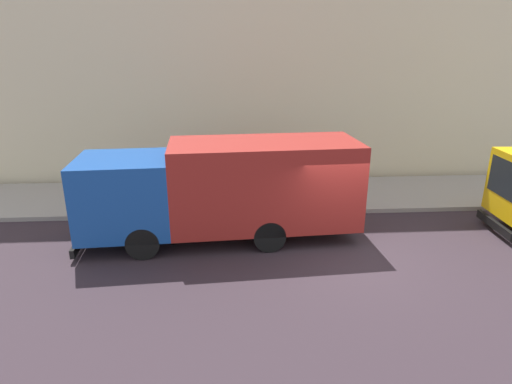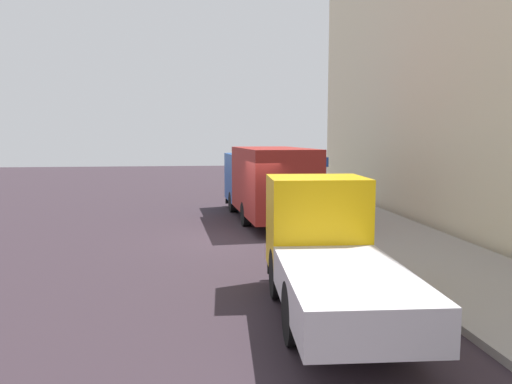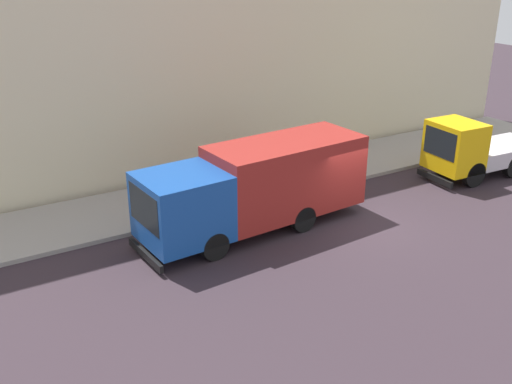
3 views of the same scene
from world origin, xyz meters
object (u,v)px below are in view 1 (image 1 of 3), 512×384
(large_utility_truck, at_px, (224,187))
(street_sign_post, at_px, (265,168))
(pedestrian_standing, at_px, (287,177))
(pedestrian_walking, at_px, (250,176))

(large_utility_truck, bearing_deg, street_sign_post, -38.64)
(street_sign_post, bearing_deg, large_utility_truck, 145.05)
(large_utility_truck, distance_m, street_sign_post, 2.38)
(pedestrian_standing, bearing_deg, large_utility_truck, -54.31)
(pedestrian_standing, bearing_deg, pedestrian_walking, -113.51)
(pedestrian_walking, bearing_deg, large_utility_truck, -52.16)
(pedestrian_walking, bearing_deg, street_sign_post, -9.40)
(pedestrian_walking, relative_size, pedestrian_standing, 1.02)
(large_utility_truck, xyz_separation_m, street_sign_post, (1.95, -1.36, 0.01))
(large_utility_truck, relative_size, pedestrian_walking, 4.77)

